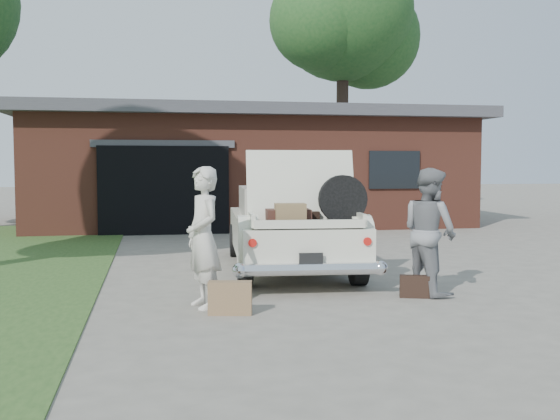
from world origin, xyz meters
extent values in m
plane|color=gray|center=(0.00, 0.00, 0.00)|extent=(90.00, 90.00, 0.00)
cube|color=brown|center=(1.00, 11.50, 1.50)|extent=(12.00, 7.00, 3.00)
cube|color=#4C4C51|center=(1.00, 11.50, 3.15)|extent=(12.80, 7.80, 0.30)
cube|color=black|center=(-1.50, 8.05, 1.10)|extent=(3.20, 0.30, 2.20)
cube|color=#4C4C51|center=(-1.50, 7.98, 2.25)|extent=(3.50, 0.12, 0.18)
cube|color=black|center=(4.50, 7.98, 1.60)|extent=(1.40, 0.08, 1.00)
cylinder|color=#38281E|center=(5.13, 15.01, 2.95)|extent=(0.44, 0.44, 5.89)
sphere|color=#345B25|center=(5.13, 15.01, 7.36)|extent=(5.15, 5.15, 5.15)
sphere|color=#345B25|center=(6.29, 15.53, 6.52)|extent=(3.86, 3.86, 3.86)
sphere|color=#345B25|center=(4.10, 14.37, 6.84)|extent=(3.61, 3.61, 3.61)
cube|color=silver|center=(0.45, 2.17, 0.58)|extent=(2.13, 4.78, 0.60)
cube|color=#B9B0A3|center=(0.47, 2.45, 1.12)|extent=(1.68, 1.98, 0.48)
cube|color=black|center=(0.54, 3.33, 1.10)|extent=(1.44, 0.19, 0.41)
cube|color=black|center=(0.40, 1.57, 1.10)|extent=(1.44, 0.19, 0.41)
cylinder|color=black|center=(-0.49, 0.66, 0.31)|extent=(0.25, 0.63, 0.61)
cylinder|color=black|center=(1.14, 0.53, 0.31)|extent=(0.25, 0.63, 0.61)
cylinder|color=black|center=(-0.24, 3.82, 0.31)|extent=(0.25, 0.63, 0.61)
cylinder|color=black|center=(1.39, 3.68, 0.31)|extent=(0.25, 0.63, 0.61)
cylinder|color=silver|center=(0.26, -0.19, 0.37)|extent=(1.91, 0.32, 0.17)
cylinder|color=#A5140F|center=(-0.50, -0.07, 0.73)|extent=(0.12, 0.10, 0.11)
cylinder|color=#A5140F|center=(1.02, -0.19, 0.73)|extent=(0.12, 0.10, 0.11)
cube|color=black|center=(0.26, -0.21, 0.51)|extent=(0.32, 0.04, 0.16)
cube|color=black|center=(0.31, 0.41, 0.90)|extent=(1.52, 1.14, 0.04)
cube|color=silver|center=(-0.43, 0.47, 1.00)|extent=(0.14, 1.02, 0.17)
cube|color=silver|center=(1.05, 0.35, 1.00)|extent=(0.14, 1.02, 0.17)
cube|color=silver|center=(0.27, -0.10, 0.96)|extent=(1.49, 0.17, 0.11)
cube|color=silver|center=(0.34, 0.77, 1.43)|extent=(1.59, 0.47, 1.04)
cube|color=#44251D|center=(0.09, 0.47, 1.02)|extent=(0.64, 0.44, 0.20)
cube|color=olive|center=(0.09, 0.31, 1.07)|extent=(0.44, 0.31, 0.29)
cube|color=black|center=(0.32, 0.68, 1.00)|extent=(0.52, 0.36, 0.15)
cylinder|color=black|center=(0.84, 0.32, 1.26)|extent=(0.69, 0.20, 0.68)
imported|color=beige|center=(-1.17, -0.55, 0.86)|extent=(0.58, 0.72, 1.72)
imported|color=gray|center=(1.87, -0.28, 0.85)|extent=(0.86, 0.98, 1.70)
cube|color=#8F6C48|center=(-0.89, -0.97, 0.19)|extent=(0.53, 0.26, 0.39)
cube|color=black|center=(1.59, -0.47, 0.15)|extent=(0.40, 0.24, 0.30)
camera|label=1|loc=(-1.75, -8.45, 1.74)|focal=42.00mm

